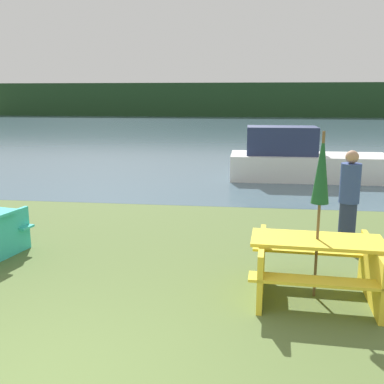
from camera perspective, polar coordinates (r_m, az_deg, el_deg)
name	(u,v)px	position (r m, az deg, el deg)	size (l,w,h in m)	color
water	(225,129)	(35.48, 4.26, 8.01)	(60.00, 50.00, 0.00)	#425B6B
far_treeline	(234,100)	(55.37, 5.41, 11.58)	(80.00, 1.60, 4.00)	#1E3D1E
picnic_table_yellow	(316,262)	(6.12, 15.45, -8.58)	(1.75, 1.47, 0.79)	yellow
umbrella_darkgreen	(322,171)	(5.81, 16.13, 2.62)	(0.22, 0.22, 2.17)	brown
boat	(302,160)	(14.46, 13.78, 3.94)	(4.85, 1.72, 1.64)	silver
person	(349,199)	(8.12, 19.30, -0.90)	(0.34, 0.34, 1.69)	#283351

